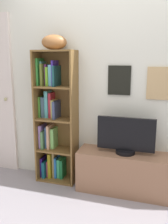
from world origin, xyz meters
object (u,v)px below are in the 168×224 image
(tv_stand, at_px, (124,173))
(bookshelf, at_px, (54,121))
(football, at_px, (54,42))
(television, at_px, (126,136))

(tv_stand, bearing_deg, bookshelf, 175.16)
(football, bearing_deg, tv_stand, -2.94)
(bookshelf, distance_m, tv_stand, 1.06)
(tv_stand, xyz_separation_m, television, (0.00, 0.00, 0.44))
(bookshelf, xyz_separation_m, football, (0.05, -0.03, 0.94))
(bookshelf, distance_m, football, 0.94)
(football, height_order, television, football)
(bookshelf, xyz_separation_m, tv_stand, (0.91, -0.08, -0.53))
(bookshelf, relative_size, tv_stand, 1.50)
(football, xyz_separation_m, television, (0.86, -0.04, -1.03))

